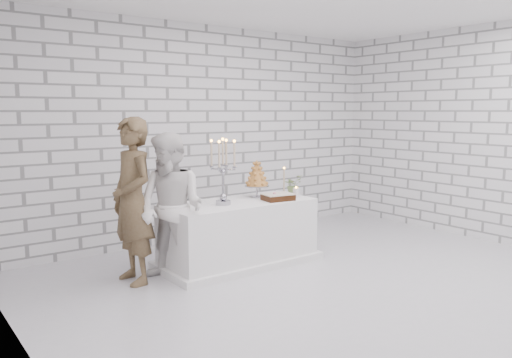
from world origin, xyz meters
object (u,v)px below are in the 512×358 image
bride (171,209)px  croquembouche (257,178)px  cake_table (239,233)px  groom (133,201)px  candelabra (223,171)px

bride → croquembouche: bearing=74.4°
cake_table → bride: bearing=-172.3°
groom → bride: bearing=49.7°
cake_table → candelabra: 0.80m
candelabra → bride: bearing=-173.5°
bride → candelabra: bearing=69.7°
croquembouche → groom: bearing=-179.7°
cake_table → candelabra: (-0.25, -0.05, 0.76)m
cake_table → candelabra: size_ratio=2.36×
groom → candelabra: (1.02, -0.17, 0.25)m
cake_table → candelabra: candelabra is taller
candelabra → croquembouche: (0.61, 0.18, -0.15)m
groom → croquembouche: bearing=87.6°
bride → croquembouche: size_ratio=3.40×
cake_table → candelabra: bearing=-168.9°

